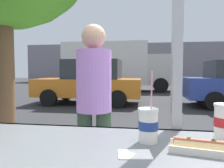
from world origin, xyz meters
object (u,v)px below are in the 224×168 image
at_px(parked_car_orange, 90,82).
at_px(box_truck, 116,65).
at_px(hotdog_tray_far, 202,146).
at_px(pedestrian, 94,101).
at_px(soda_cup_left, 148,125).

height_order(parked_car_orange, box_truck, box_truck).
bearing_deg(hotdog_tray_far, pedestrian, 121.68).
relative_size(soda_cup_left, box_truck, 0.04).
xyz_separation_m(soda_cup_left, parked_car_orange, (-2.18, 7.53, -0.20)).
bearing_deg(box_truck, pedestrian, -83.45).
xyz_separation_m(parked_car_orange, box_truck, (0.28, 5.86, 0.83)).
height_order(hotdog_tray_far, pedestrian, pedestrian).
distance_m(soda_cup_left, parked_car_orange, 7.84).
bearing_deg(box_truck, soda_cup_left, -81.94).
bearing_deg(hotdog_tray_far, soda_cup_left, 155.56).
relative_size(parked_car_orange, box_truck, 0.58).
distance_m(hotdog_tray_far, parked_car_orange, 7.98).
relative_size(hotdog_tray_far, pedestrian, 0.15).
height_order(soda_cup_left, hotdog_tray_far, soda_cup_left).
height_order(soda_cup_left, parked_car_orange, parked_car_orange).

